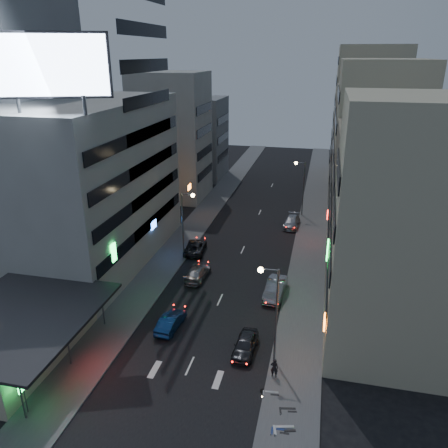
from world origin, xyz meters
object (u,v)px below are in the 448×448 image
(scooter_blue, at_px, (290,423))
(scooter_black_b, at_px, (296,402))
(parked_car_left, at_px, (195,247))
(scooter_silver_a, at_px, (295,418))
(parked_car_right_near, at_px, (245,345))
(parked_car_right_mid, at_px, (275,289))
(parked_car_right_far, at_px, (292,222))
(road_car_blue, at_px, (171,322))
(person, at_px, (274,368))
(scooter_silver_b, at_px, (279,386))
(road_car_silver, at_px, (197,273))

(scooter_blue, xyz_separation_m, scooter_black_b, (0.27, 1.96, 0.00))
(parked_car_left, bearing_deg, scooter_silver_a, 113.45)
(scooter_black_b, bearing_deg, scooter_silver_a, 169.04)
(parked_car_right_near, relative_size, scooter_silver_a, 2.03)
(scooter_silver_a, relative_size, scooter_black_b, 1.21)
(parked_car_right_mid, height_order, scooter_black_b, parked_car_right_mid)
(scooter_silver_a, bearing_deg, parked_car_right_far, -8.64)
(parked_car_right_mid, bearing_deg, parked_car_right_near, -93.46)
(parked_car_right_mid, distance_m, road_car_blue, 11.21)
(scooter_blue, bearing_deg, scooter_black_b, -9.01)
(parked_car_left, height_order, scooter_silver_a, parked_car_left)
(person, bearing_deg, scooter_silver_b, 112.31)
(scooter_silver_a, bearing_deg, scooter_silver_b, 11.19)
(parked_car_left, xyz_separation_m, road_car_blue, (2.42, -15.73, -0.00))
(scooter_black_b, height_order, scooter_silver_b, scooter_black_b)
(parked_car_right_mid, xyz_separation_m, road_car_silver, (-8.58, 1.76, -0.13))
(parked_car_right_mid, height_order, scooter_silver_a, parked_car_right_mid)
(road_car_blue, bearing_deg, scooter_silver_a, 147.35)
(parked_car_right_far, xyz_separation_m, scooter_blue, (2.89, -35.70, -0.08))
(parked_car_right_far, height_order, scooter_silver_a, parked_car_right_far)
(parked_car_right_near, relative_size, person, 2.64)
(scooter_blue, bearing_deg, scooter_silver_b, 16.61)
(person, distance_m, scooter_silver_b, 1.60)
(road_car_blue, relative_size, scooter_silver_b, 2.50)
(parked_car_left, distance_m, parked_car_right_far, 15.38)
(parked_car_right_near, height_order, person, person)
(road_car_blue, distance_m, person, 10.50)
(parked_car_right_near, distance_m, road_car_silver, 13.24)
(scooter_blue, distance_m, scooter_black_b, 1.98)
(parked_car_right_far, relative_size, scooter_black_b, 2.88)
(parked_car_left, xyz_separation_m, scooter_silver_b, (12.56, -21.44, -0.06))
(parked_car_right_mid, bearing_deg, person, -79.04)
(road_car_blue, xyz_separation_m, scooter_blue, (11.17, -8.92, -0.05))
(parked_car_right_near, height_order, parked_car_right_far, parked_car_right_far)
(scooter_black_b, xyz_separation_m, scooter_silver_b, (-1.30, 1.25, -0.01))
(scooter_blue, height_order, scooter_black_b, scooter_black_b)
(scooter_silver_a, distance_m, scooter_blue, 0.50)
(parked_car_left, relative_size, person, 3.15)
(road_car_silver, xyz_separation_m, scooter_silver_b, (10.44, -15.04, -0.07))
(road_car_silver, xyz_separation_m, scooter_black_b, (11.74, -16.29, -0.06))
(scooter_silver_b, bearing_deg, scooter_silver_a, -160.94)
(parked_car_left, height_order, scooter_black_b, parked_car_left)
(scooter_silver_a, bearing_deg, parked_car_right_mid, -2.62)
(person, bearing_deg, road_car_blue, -21.14)
(road_car_blue, xyz_separation_m, person, (9.60, -4.23, 0.22))
(scooter_silver_b, bearing_deg, parked_car_right_near, 32.69)
(parked_car_right_near, bearing_deg, parked_car_right_far, 89.62)
(parked_car_right_mid, xyz_separation_m, parked_car_right_far, (0.01, 19.21, -0.11))
(parked_car_right_near, xyz_separation_m, person, (2.64, -2.49, 0.20))
(scooter_silver_a, distance_m, scooter_black_b, 1.56)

